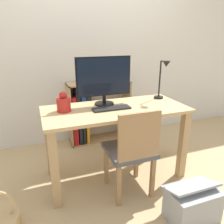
% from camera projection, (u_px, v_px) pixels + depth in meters
% --- Properties ---
extents(ground_plane, '(10.00, 10.00, 0.00)m').
position_uv_depth(ground_plane, '(115.00, 174.00, 2.32)').
color(ground_plane, tan).
extents(wall_back, '(8.00, 0.05, 2.60)m').
position_uv_depth(wall_back, '(87.00, 43.00, 2.80)').
color(wall_back, silver).
rests_on(wall_back, ground_plane).
extents(desk, '(1.37, 0.62, 0.74)m').
position_uv_depth(desk, '(116.00, 122.00, 2.13)').
color(desk, tan).
rests_on(desk, ground_plane).
extents(monitor, '(0.55, 0.19, 0.47)m').
position_uv_depth(monitor, '(104.00, 78.00, 2.10)').
color(monitor, black).
rests_on(monitor, desk).
extents(keyboard, '(0.36, 0.12, 0.02)m').
position_uv_depth(keyboard, '(112.00, 108.00, 2.04)').
color(keyboard, black).
rests_on(keyboard, desk).
extents(vase, '(0.13, 0.13, 0.19)m').
position_uv_depth(vase, '(64.00, 103.00, 1.96)').
color(vase, '#B2231E').
rests_on(vase, desk).
extents(desk_lamp, '(0.10, 0.19, 0.41)m').
position_uv_depth(desk_lamp, '(163.00, 76.00, 2.27)').
color(desk_lamp, black).
rests_on(desk_lamp, desk).
extents(chair, '(0.40, 0.40, 0.84)m').
position_uv_depth(chair, '(132.00, 149.00, 1.89)').
color(chair, '#4C4C51').
rests_on(chair, ground_plane).
extents(bookshelf, '(0.82, 0.28, 0.82)m').
position_uv_depth(bookshelf, '(89.00, 114.00, 2.92)').
color(bookshelf, tan).
rests_on(bookshelf, ground_plane).
extents(storage_box, '(0.40, 0.29, 0.33)m').
position_uv_depth(storage_box, '(192.00, 204.00, 1.72)').
color(storage_box, '#999EA3').
rests_on(storage_box, ground_plane).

